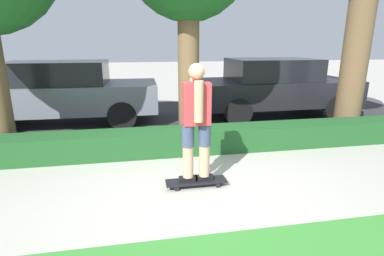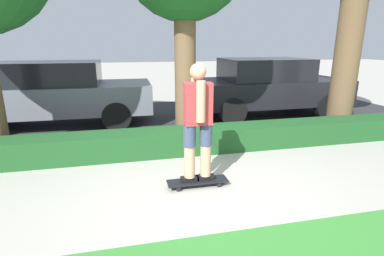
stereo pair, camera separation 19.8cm
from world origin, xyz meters
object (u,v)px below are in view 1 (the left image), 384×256
(skater_person, at_px, (196,121))
(parked_car_front, at_px, (63,92))
(parked_car_middle, at_px, (274,86))
(skateboard, at_px, (196,181))

(skater_person, xyz_separation_m, parked_car_front, (-2.61, 4.05, -0.15))
(parked_car_middle, bearing_deg, skater_person, -127.50)
(skateboard, relative_size, parked_car_middle, 0.20)
(parked_car_middle, bearing_deg, skateboard, -127.50)
(parked_car_front, height_order, parked_car_middle, parked_car_middle)
(skateboard, height_order, parked_car_middle, parked_car_middle)
(skater_person, relative_size, parked_car_front, 0.36)
(parked_car_front, distance_m, parked_car_middle, 5.61)
(skateboard, bearing_deg, parked_car_middle, 52.80)
(skater_person, xyz_separation_m, parked_car_middle, (2.99, 3.94, -0.15))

